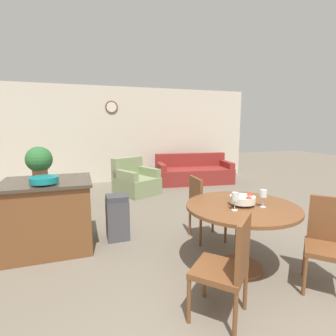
{
  "coord_description": "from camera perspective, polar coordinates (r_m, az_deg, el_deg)",
  "views": [
    {
      "loc": [
        -1.11,
        -1.25,
        1.65
      ],
      "look_at": [
        0.21,
        2.65,
        0.96
      ],
      "focal_mm": 28.0,
      "sensor_mm": 36.0,
      "label": 1
    }
  ],
  "objects": [
    {
      "name": "couch",
      "position": [
        7.56,
        5.56,
        -1.01
      ],
      "size": [
        2.19,
        1.22,
        0.81
      ],
      "rotation": [
        0.0,
        0.0,
        -0.12
      ],
      "color": "maroon",
      "rests_on": "ground_plane"
    },
    {
      "name": "dining_chair_near_right",
      "position": [
        3.17,
        31.6,
        -13.17
      ],
      "size": [
        0.59,
        0.59,
        0.92
      ],
      "rotation": [
        0.0,
        0.0,
        8.62
      ],
      "color": "brown",
      "rests_on": "ground_plane"
    },
    {
      "name": "wall_back",
      "position": [
        7.71,
        -10.5,
        7.1
      ],
      "size": [
        8.0,
        0.09,
        2.7
      ],
      "color": "beige",
      "rests_on": "ground_plane"
    },
    {
      "name": "fruit_bowl",
      "position": [
        3.03,
        15.89,
        -6.55
      ],
      "size": [
        0.28,
        0.28,
        0.13
      ],
      "color": "silver",
      "rests_on": "dining_table"
    },
    {
      "name": "dining_chair_near_left",
      "position": [
        2.36,
        12.97,
        -19.73
      ],
      "size": [
        0.59,
        0.59,
        0.92
      ],
      "rotation": [
        0.0,
        0.0,
        7.05
      ],
      "color": "brown",
      "rests_on": "ground_plane"
    },
    {
      "name": "dining_chair_far_side",
      "position": [
        3.8,
        7.58,
        -8.15
      ],
      "size": [
        0.43,
        0.43,
        0.92
      ],
      "rotation": [
        0.0,
        0.0,
        4.69
      ],
      "color": "brown",
      "rests_on": "ground_plane"
    },
    {
      "name": "armchair",
      "position": [
        6.37,
        -7.15,
        -2.94
      ],
      "size": [
        1.13,
        1.19,
        0.85
      ],
      "rotation": [
        0.0,
        0.0,
        0.45
      ],
      "color": "gray",
      "rests_on": "ground_plane"
    },
    {
      "name": "dining_table",
      "position": [
        3.1,
        15.7,
        -10.86
      ],
      "size": [
        1.24,
        1.24,
        0.76
      ],
      "color": "brown",
      "rests_on": "ground_plane"
    },
    {
      "name": "wine_glass_right",
      "position": [
        3.02,
        20.06,
        -5.41
      ],
      "size": [
        0.07,
        0.07,
        0.19
      ],
      "color": "silver",
      "rests_on": "dining_table"
    },
    {
      "name": "wine_glass_left",
      "position": [
        2.82,
        14.38,
        -6.17
      ],
      "size": [
        0.07,
        0.07,
        0.19
      ],
      "color": "silver",
      "rests_on": "dining_table"
    },
    {
      "name": "teal_bowl",
      "position": [
        3.48,
        -25.36,
        -2.36
      ],
      "size": [
        0.33,
        0.33,
        0.1
      ],
      "color": "#147A7F",
      "rests_on": "kitchen_island"
    },
    {
      "name": "kitchen_island",
      "position": [
        3.84,
        -24.47,
        -9.27
      ],
      "size": [
        1.1,
        0.89,
        0.93
      ],
      "color": "brown",
      "rests_on": "ground_plane"
    },
    {
      "name": "potted_plant",
      "position": [
        3.88,
        -26.25,
        1.41
      ],
      "size": [
        0.34,
        0.34,
        0.43
      ],
      "color": "#A36642",
      "rests_on": "kitchen_island"
    },
    {
      "name": "trash_bin",
      "position": [
        3.92,
        -10.96,
        -10.49
      ],
      "size": [
        0.31,
        0.3,
        0.65
      ],
      "color": "#47474C",
      "rests_on": "ground_plane"
    }
  ]
}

